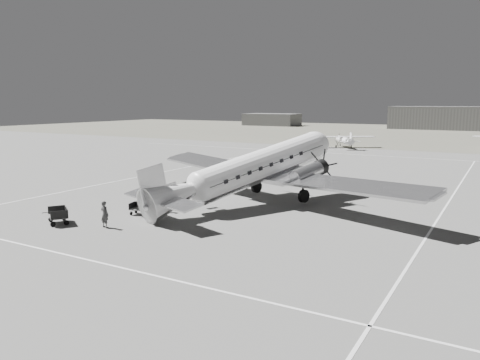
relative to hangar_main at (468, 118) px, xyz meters
name	(u,v)px	position (x,y,z in m)	size (l,w,h in m)	color
ground	(256,210)	(-5.00, -120.00, -3.30)	(260.00, 260.00, 0.00)	slate
taxi_line_near	(119,267)	(-5.00, -134.00, -3.29)	(60.00, 0.15, 0.01)	white
taxi_line_right	(430,232)	(7.00, -120.00, -3.29)	(0.15, 80.00, 0.01)	white
taxi_line_left	(155,174)	(-23.00, -110.00, -3.29)	(0.15, 60.00, 0.01)	white
taxi_line_horizon	(384,156)	(-5.00, -80.00, -3.29)	(90.00, 0.15, 0.01)	white
grass_infield	(436,134)	(-5.00, -25.00, -3.30)	(260.00, 90.00, 0.01)	#5B594D
hangar_main	(468,118)	(0.00, 0.00, 0.00)	(42.00, 14.00, 6.60)	slate
shed_secondary	(272,120)	(-60.00, -5.00, -1.30)	(18.00, 10.00, 4.00)	#595959
dc3_airliner	(253,171)	(-6.07, -118.47, -0.67)	(27.59, 19.15, 5.26)	#BEBEC0
light_plane_left	(344,141)	(-14.07, -70.26, -2.17)	(10.89, 8.83, 2.26)	white
baggage_cart_near	(141,209)	(-11.30, -125.38, -2.88)	(1.49, 1.05, 0.84)	#595959
baggage_cart_far	(58,216)	(-14.31, -129.90, -2.78)	(1.83, 1.29, 1.03)	#595959
ground_crew	(105,214)	(-10.94, -129.09, -2.45)	(0.62, 0.41, 1.70)	#313131
ramp_agent	(161,199)	(-10.76, -123.81, -2.41)	(0.86, 0.67, 1.77)	beige
passenger	(171,198)	(-10.47, -122.97, -2.44)	(0.84, 0.55, 1.73)	silver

